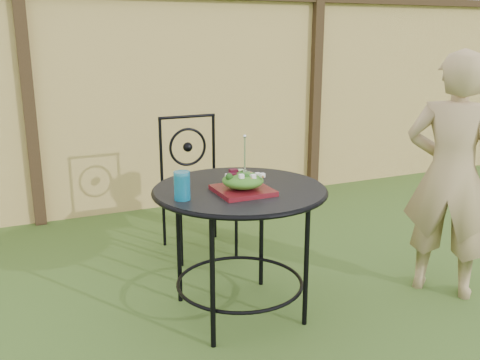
{
  "coord_description": "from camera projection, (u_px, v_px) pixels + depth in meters",
  "views": [
    {
      "loc": [
        -1.51,
        -2.31,
        1.49
      ],
      "look_at": [
        -0.38,
        0.2,
        0.75
      ],
      "focal_mm": 40.0,
      "sensor_mm": 36.0,
      "label": 1
    }
  ],
  "objects": [
    {
      "name": "salad_plate",
      "position": [
        243.0,
        190.0,
        2.71
      ],
      "size": [
        0.27,
        0.27,
        0.02
      ],
      "primitive_type": "cube",
      "color": "#490A12",
      "rests_on": "patio_table"
    },
    {
      "name": "fence",
      "position": [
        186.0,
        100.0,
        4.71
      ],
      "size": [
        8.0,
        0.12,
        1.9
      ],
      "color": "#F1D577",
      "rests_on": "ground"
    },
    {
      "name": "ground",
      "position": [
        316.0,
        309.0,
        3.02
      ],
      "size": [
        60.0,
        60.0,
        0.0
      ],
      "primitive_type": "plane",
      "color": "#2A4716",
      "rests_on": "ground"
    },
    {
      "name": "salad",
      "position": [
        243.0,
        180.0,
        2.69
      ],
      "size": [
        0.21,
        0.21,
        0.08
      ],
      "primitive_type": "ellipsoid",
      "color": "#235614",
      "rests_on": "salad_plate"
    },
    {
      "name": "diner",
      "position": [
        451.0,
        176.0,
        3.07
      ],
      "size": [
        0.59,
        0.62,
        1.43
      ],
      "primitive_type": "imported",
      "rotation": [
        0.0,
        0.0,
        2.24
      ],
      "color": "#A2875C",
      "rests_on": "ground"
    },
    {
      "name": "drinking_glass",
      "position": [
        182.0,
        186.0,
        2.58
      ],
      "size": [
        0.08,
        0.08,
        0.14
      ],
      "primitive_type": "cylinder",
      "color": "#0C688D",
      "rests_on": "patio_table"
    },
    {
      "name": "fork",
      "position": [
        245.0,
        155.0,
        2.66
      ],
      "size": [
        0.01,
        0.01,
        0.18
      ],
      "primitive_type": "cylinder",
      "color": "silver",
      "rests_on": "salad"
    },
    {
      "name": "patio_table",
      "position": [
        240.0,
        213.0,
        2.84
      ],
      "size": [
        0.92,
        0.92,
        0.72
      ],
      "color": "black",
      "rests_on": "ground"
    },
    {
      "name": "patio_chair",
      "position": [
        196.0,
        181.0,
        3.77
      ],
      "size": [
        0.46,
        0.46,
        0.95
      ],
      "color": "black",
      "rests_on": "ground"
    }
  ]
}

